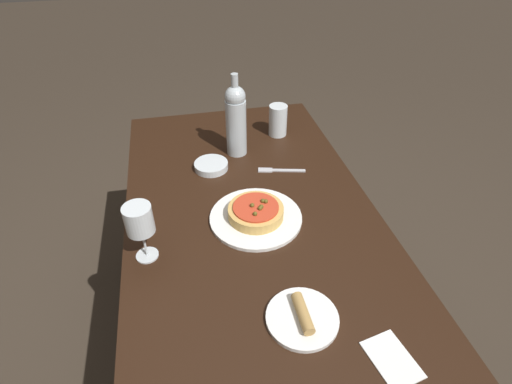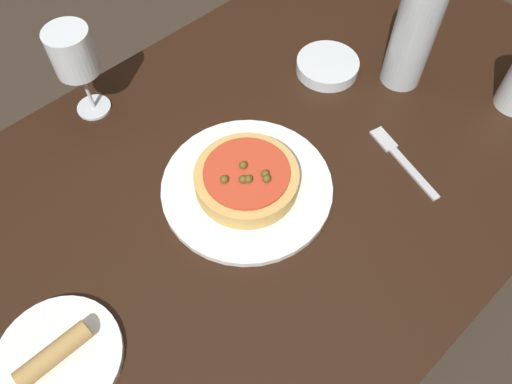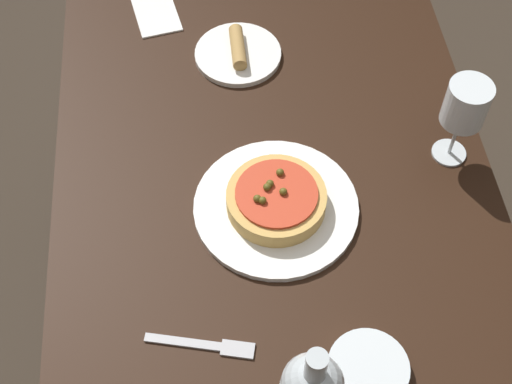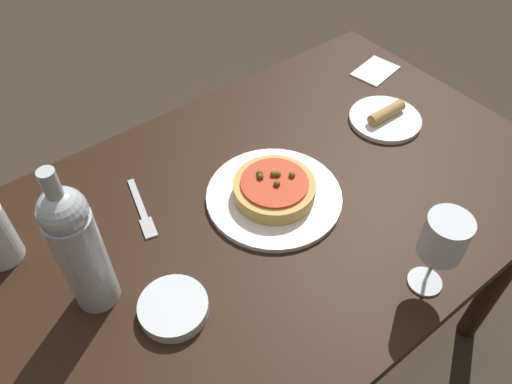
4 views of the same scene
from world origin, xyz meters
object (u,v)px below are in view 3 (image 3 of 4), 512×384
(wine_glass, at_px, (466,106))
(side_plate, at_px, (238,53))
(dining_table, at_px, (282,269))
(fork, at_px, (207,345))
(side_bowl, at_px, (368,370))
(dinner_plate, at_px, (276,207))
(pizza, at_px, (276,199))

(wine_glass, height_order, side_plate, wine_glass)
(dining_table, xyz_separation_m, wine_glass, (0.16, -0.33, 0.23))
(wine_glass, distance_m, fork, 0.60)
(side_bowl, xyz_separation_m, side_plate, (0.70, 0.14, -0.00))
(dinner_plate, relative_size, side_bowl, 2.33)
(dining_table, distance_m, fork, 0.25)
(side_plate, bearing_deg, dinner_plate, -175.14)
(pizza, xyz_separation_m, side_plate, (0.39, 0.03, -0.02))
(pizza, height_order, side_plate, pizza)
(side_bowl, xyz_separation_m, fork, (0.07, 0.24, -0.01))
(dinner_plate, distance_m, side_plate, 0.39)
(pizza, relative_size, side_plate, 0.98)
(dinner_plate, xyz_separation_m, pizza, (0.00, 0.00, 0.03))
(wine_glass, height_order, side_bowl, wine_glass)
(pizza, xyz_separation_m, wine_glass, (0.09, -0.34, 0.10))
(dinner_plate, relative_size, pizza, 1.67)
(dining_table, bearing_deg, wine_glass, -64.22)
(pizza, height_order, side_bowl, pizza)
(side_bowl, distance_m, fork, 0.25)
(dining_table, height_order, wine_glass, wine_glass)
(wine_glass, bearing_deg, fork, 125.09)
(dining_table, distance_m, pizza, 0.14)
(dinner_plate, xyz_separation_m, wine_glass, (0.09, -0.34, 0.13))
(dinner_plate, bearing_deg, dining_table, -175.56)
(dinner_plate, xyz_separation_m, side_bowl, (-0.31, -0.10, 0.01))
(dinner_plate, height_order, fork, dinner_plate)
(pizza, distance_m, fork, 0.28)
(dinner_plate, relative_size, side_plate, 1.63)
(dining_table, height_order, dinner_plate, dinner_plate)
(wine_glass, xyz_separation_m, side_plate, (0.30, 0.37, -0.12))
(pizza, height_order, fork, pizza)
(pizza, distance_m, side_bowl, 0.33)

